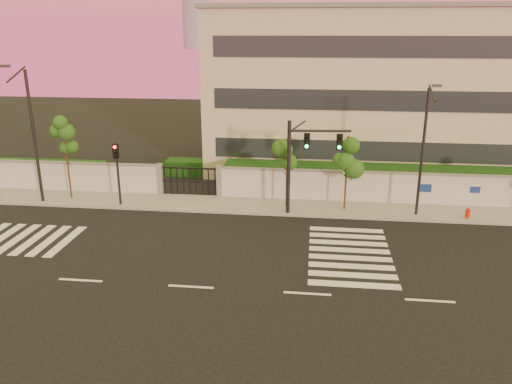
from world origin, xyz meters
TOP-DOWN VIEW (x-y plane):
  - ground at (0.00, 0.00)m, footprint 120.00×120.00m
  - sidewalk at (0.00, 10.50)m, footprint 60.00×3.00m
  - perimeter_wall at (0.10, 12.00)m, footprint 60.00×0.36m
  - hedge_row at (1.17, 14.74)m, footprint 41.00×4.25m
  - institutional_building at (9.00, 21.99)m, footprint 24.40×12.40m
  - road_markings at (-1.58, 3.76)m, footprint 57.00×7.62m
  - street_tree_c at (-10.47, 10.40)m, footprint 1.44×1.15m
  - street_tree_d at (3.50, 10.48)m, footprint 1.46×1.16m
  - street_tree_e at (7.05, 10.40)m, footprint 1.47×1.17m
  - traffic_signal_main at (4.35, 9.30)m, footprint 3.59×0.48m
  - traffic_signal_secondary at (-6.86, 9.56)m, footprint 0.32×0.32m
  - streetlight_west at (-12.04, 9.44)m, footprint 0.52×2.10m
  - streetlight_east at (11.21, 9.76)m, footprint 0.47×1.90m
  - fire_hydrant at (14.03, 9.56)m, footprint 0.31×0.30m

SIDE VIEW (x-z plane):
  - ground at x=0.00m, z-range 0.00..0.00m
  - road_markings at x=-1.58m, z-range 0.00..0.02m
  - sidewalk at x=0.00m, z-range 0.00..0.15m
  - fire_hydrant at x=14.03m, z-range 0.00..0.79m
  - hedge_row at x=1.17m, z-range -0.08..1.72m
  - perimeter_wall at x=0.10m, z-range -0.03..2.17m
  - traffic_signal_secondary at x=-6.86m, z-range 0.55..4.67m
  - street_tree_d at x=3.50m, z-range 0.95..4.96m
  - street_tree_e at x=7.05m, z-range 1.10..5.77m
  - traffic_signal_main at x=4.35m, z-range 0.75..6.43m
  - street_tree_c at x=-10.47m, z-range 1.31..6.90m
  - streetlight_east at x=11.21m, z-range 0.32..8.21m
  - streetlight_west at x=-12.04m, z-range 0.35..9.09m
  - institutional_building at x=9.00m, z-range 0.03..12.28m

